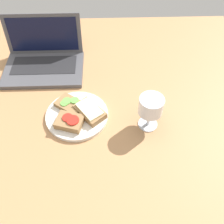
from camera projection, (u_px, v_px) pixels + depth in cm
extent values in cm
cube|color=#B27F51|center=(99.00, 118.00, 95.35)|extent=(140.00, 140.00, 3.00)
cylinder|color=silver|center=(77.00, 116.00, 93.32)|extent=(23.31, 23.31, 1.47)
cube|color=#937047|center=(70.00, 122.00, 88.94)|extent=(11.02, 9.49, 2.56)
cylinder|color=red|center=(73.00, 120.00, 87.41)|extent=(4.47, 4.47, 0.57)
cylinder|color=red|center=(68.00, 118.00, 88.28)|extent=(3.81, 3.81, 0.41)
cube|color=#937047|center=(90.00, 111.00, 92.12)|extent=(13.03, 13.55, 2.36)
cube|color=#F4EAB7|center=(89.00, 109.00, 90.91)|extent=(10.72, 11.63, 0.80)
cube|color=#937047|center=(70.00, 105.00, 94.62)|extent=(12.69, 11.88, 1.81)
cylinder|color=#6BB74C|center=(64.00, 103.00, 93.73)|extent=(3.00, 3.00, 0.32)
cylinder|color=#6BB74C|center=(75.00, 100.00, 94.52)|extent=(3.27, 3.27, 0.48)
cylinder|color=#6BB74C|center=(67.00, 101.00, 94.40)|extent=(3.49, 3.49, 0.38)
cylinder|color=white|center=(148.00, 124.00, 91.48)|extent=(7.05, 7.05, 0.40)
cylinder|color=white|center=(149.00, 118.00, 88.69)|extent=(1.09, 1.09, 6.85)
cylinder|color=white|center=(151.00, 106.00, 83.61)|extent=(8.39, 8.39, 6.35)
cylinder|color=white|center=(151.00, 108.00, 84.54)|extent=(7.72, 7.72, 3.92)
cube|color=#4C4C51|center=(44.00, 70.00, 109.64)|extent=(34.15, 22.22, 1.87)
cube|color=#232326|center=(44.00, 65.00, 110.13)|extent=(28.00, 12.22, 0.16)
cube|color=#4C4C51|center=(43.00, 34.00, 110.00)|extent=(33.47, 3.47, 17.95)
cube|color=black|center=(43.00, 35.00, 109.68)|extent=(30.05, 2.41, 15.00)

